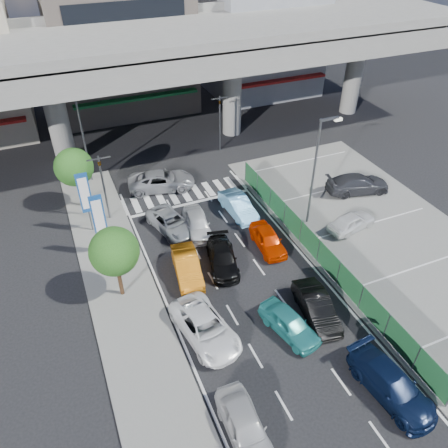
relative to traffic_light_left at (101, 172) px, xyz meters
name	(u,v)px	position (x,y,z in m)	size (l,w,h in m)	color
ground	(257,307)	(6.20, -12.00, -3.94)	(120.00, 120.00, 0.00)	black
parking_lot	(387,240)	(17.20, -10.00, -3.91)	(12.00, 28.00, 0.06)	slate
sidewalk_left	(123,294)	(-0.80, -8.00, -3.88)	(4.00, 30.00, 0.12)	slate
fence_run	(327,261)	(11.50, -11.00, -3.04)	(0.16, 22.00, 1.80)	#1C542C
expressway	(145,51)	(6.20, 10.00, 4.83)	(64.00, 14.00, 10.75)	slate
building_center	(119,36)	(6.20, 20.97, 3.56)	(14.00, 10.90, 15.00)	gray
building_east	(261,38)	(22.20, 19.97, 2.06)	(12.00, 10.90, 12.00)	gray
traffic_light_left	(101,172)	(0.00, 0.00, 0.00)	(1.60, 1.24, 5.20)	#595B60
traffic_light_right	(220,110)	(11.70, 7.00, 0.00)	(1.60, 1.24, 5.20)	#595B60
street_lamp_right	(317,164)	(13.37, -6.00, 0.83)	(1.65, 0.22, 8.00)	#595B60
street_lamp_left	(84,127)	(-0.13, 6.00, 0.83)	(1.65, 0.22, 8.00)	#595B60
signboard_near	(99,218)	(-1.00, -4.01, -0.87)	(0.80, 0.14, 4.70)	#595B60
signboard_far	(85,195)	(-1.40, -1.01, -0.87)	(0.80, 0.14, 4.70)	#595B60
tree_near	(114,252)	(-0.80, -8.00, -0.55)	(2.80, 2.80, 4.80)	#382314
tree_far	(74,167)	(-1.60, 2.50, -0.55)	(2.80, 2.80, 4.80)	#382314
van_white_back_left	(245,426)	(2.32, -18.52, -3.25)	(1.63, 4.05, 1.38)	silver
minivan_navy_back	(391,384)	(9.55, -19.37, -3.25)	(1.93, 4.76, 1.38)	black
sedan_white_mid_left	(205,327)	(2.68, -12.77, -3.25)	(2.27, 4.93, 1.37)	white
taxi_teal_mid	(290,323)	(6.97, -14.27, -3.28)	(1.55, 3.86, 1.31)	teal
hatch_black_mid_right	(316,307)	(8.92, -13.86, -3.25)	(1.46, 4.19, 1.38)	black
taxi_orange_left	(187,267)	(3.34, -7.88, -3.25)	(1.46, 4.19, 1.38)	#CC6E11
sedan_black_mid	(222,258)	(5.71, -7.89, -3.32)	(1.72, 4.23, 1.23)	black
taxi_orange_right	(268,239)	(9.23, -7.41, -3.28)	(1.54, 3.84, 1.31)	red
wagon_silver_front_left	(171,223)	(3.80, -3.00, -3.33)	(2.02, 4.37, 1.22)	#ADB1B5
sedan_white_front_mid	(197,223)	(5.45, -3.92, -3.25)	(1.63, 4.05, 1.38)	white
kei_truck_front_right	(238,206)	(9.00, -3.06, -3.25)	(1.46, 4.19, 1.38)	#70BDF0
crossing_wagon_silver	(161,181)	(4.75, 2.57, -3.20)	(2.45, 5.32, 1.48)	#94959A
parked_sedan_white	(352,222)	(15.58, -7.98, -3.23)	(1.52, 3.77, 1.28)	white
parked_sedan_dgrey	(358,184)	(19.00, -4.06, -3.15)	(2.05, 5.04, 1.46)	#323338
traffic_cone	(296,228)	(11.80, -6.82, -3.53)	(0.35, 0.35, 0.69)	#FB470D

